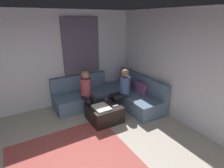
% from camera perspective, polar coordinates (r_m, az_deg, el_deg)
% --- Properties ---
extents(wall_back, '(6.00, 0.12, 2.70)m').
position_cam_1_polar(wall_back, '(4.22, 27.68, 2.81)').
color(wall_back, silver).
rests_on(wall_back, ground_plane).
extents(wall_left, '(0.12, 6.00, 2.70)m').
position_cam_1_polar(wall_left, '(5.17, -23.76, 6.38)').
color(wall_left, silver).
rests_on(wall_left, ground_plane).
extents(curtain_panel, '(0.06, 1.10, 2.50)m').
position_cam_1_polar(curtain_panel, '(5.39, -9.67, 7.28)').
color(curtain_panel, '#595166').
rests_on(curtain_panel, ground_plane).
extents(sectional_couch, '(2.10, 2.55, 0.87)m').
position_cam_1_polar(sectional_couch, '(5.29, -0.17, -3.80)').
color(sectional_couch, slate).
rests_on(sectional_couch, ground_plane).
extents(ottoman, '(0.76, 0.76, 0.42)m').
position_cam_1_polar(ottoman, '(4.53, -2.57, -9.31)').
color(ottoman, black).
rests_on(ottoman, ground_plane).
extents(folded_blanket, '(0.44, 0.36, 0.04)m').
position_cam_1_polar(folded_blanket, '(4.29, -3.41, -7.63)').
color(folded_blanket, white).
rests_on(folded_blanket, ottoman).
extents(coffee_mug, '(0.08, 0.08, 0.10)m').
position_cam_1_polar(coffee_mug, '(4.66, -1.94, -4.84)').
color(coffee_mug, '#334C72').
rests_on(coffee_mug, ottoman).
extents(game_remote, '(0.05, 0.15, 0.02)m').
position_cam_1_polar(game_remote, '(4.38, 1.06, -7.09)').
color(game_remote, white).
rests_on(game_remote, ottoman).
extents(person_on_couch_back, '(0.30, 0.60, 1.20)m').
position_cam_1_polar(person_on_couch_back, '(4.81, 3.20, -1.55)').
color(person_on_couch_back, black).
rests_on(person_on_couch_back, ground_plane).
extents(person_on_couch_side, '(0.60, 0.30, 1.20)m').
position_cam_1_polar(person_on_couch_side, '(4.68, -7.97, -2.34)').
color(person_on_couch_side, black).
rests_on(person_on_couch_side, ground_plane).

